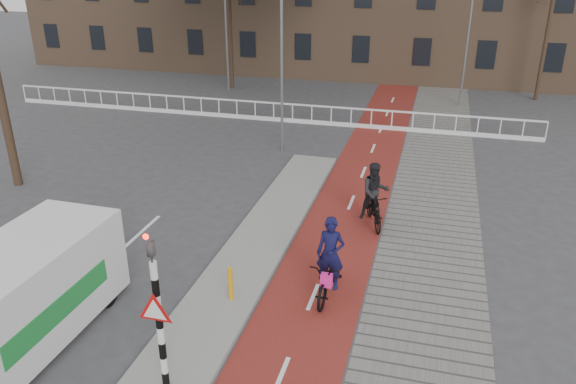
# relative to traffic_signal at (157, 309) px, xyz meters

# --- Properties ---
(ground) EXTENTS (120.00, 120.00, 0.00)m
(ground) POSITION_rel_traffic_signal_xyz_m (0.60, 2.02, -1.99)
(ground) COLOR #38383A
(ground) RESTS_ON ground
(bike_lane) EXTENTS (2.50, 60.00, 0.01)m
(bike_lane) POSITION_rel_traffic_signal_xyz_m (2.10, 12.02, -1.98)
(bike_lane) COLOR maroon
(bike_lane) RESTS_ON ground
(sidewalk) EXTENTS (3.00, 60.00, 0.01)m
(sidewalk) POSITION_rel_traffic_signal_xyz_m (4.90, 12.02, -1.98)
(sidewalk) COLOR slate
(sidewalk) RESTS_ON ground
(curb_island) EXTENTS (1.80, 16.00, 0.12)m
(curb_island) POSITION_rel_traffic_signal_xyz_m (-0.10, 6.02, -1.93)
(curb_island) COLOR gray
(curb_island) RESTS_ON ground
(traffic_signal) EXTENTS (0.80, 0.80, 3.68)m
(traffic_signal) POSITION_rel_traffic_signal_xyz_m (0.00, 0.00, 0.00)
(traffic_signal) COLOR black
(traffic_signal) RESTS_ON curb_island
(bollard) EXTENTS (0.12, 0.12, 0.88)m
(bollard) POSITION_rel_traffic_signal_xyz_m (0.17, 3.25, -1.43)
(bollard) COLOR orange
(bollard) RESTS_ON curb_island
(cyclist_near) EXTENTS (0.83, 2.15, 2.18)m
(cyclist_near) POSITION_rel_traffic_signal_xyz_m (2.48, 4.21, -1.25)
(cyclist_near) COLOR black
(cyclist_near) RESTS_ON bike_lane
(cyclist_far) EXTENTS (1.20, 2.06, 2.11)m
(cyclist_far) POSITION_rel_traffic_signal_xyz_m (3.05, 8.48, -1.11)
(cyclist_far) COLOR black
(cyclist_far) RESTS_ON bike_lane
(van) EXTENTS (2.23, 5.34, 2.28)m
(van) POSITION_rel_traffic_signal_xyz_m (-3.72, 0.54, -0.79)
(van) COLOR silver
(van) RESTS_ON ground
(railing) EXTENTS (28.00, 0.10, 0.99)m
(railing) POSITION_rel_traffic_signal_xyz_m (-4.40, 19.02, -1.68)
(railing) COLOR silver
(railing) RESTS_ON ground
(tree_mid) EXTENTS (0.26, 0.26, 7.30)m
(tree_mid) POSITION_rel_traffic_signal_xyz_m (-8.08, 25.52, 1.66)
(tree_mid) COLOR black
(tree_mid) RESTS_ON ground
(tree_right) EXTENTS (0.23, 0.23, 7.80)m
(tree_right) POSITION_rel_traffic_signal_xyz_m (10.20, 27.28, 1.91)
(tree_right) COLOR black
(tree_right) RESTS_ON ground
(streetlight_near) EXTENTS (0.12, 0.12, 8.91)m
(streetlight_near) POSITION_rel_traffic_signal_xyz_m (-1.72, 14.64, 2.46)
(streetlight_near) COLOR slate
(streetlight_near) RESTS_ON ground
(streetlight_left) EXTENTS (0.12, 0.12, 8.33)m
(streetlight_left) POSITION_rel_traffic_signal_xyz_m (-8.08, 24.87, 2.17)
(streetlight_left) COLOR slate
(streetlight_left) RESTS_ON ground
(streetlight_right) EXTENTS (0.12, 0.12, 7.07)m
(streetlight_right) POSITION_rel_traffic_signal_xyz_m (5.88, 24.84, 1.55)
(streetlight_right) COLOR slate
(streetlight_right) RESTS_ON ground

